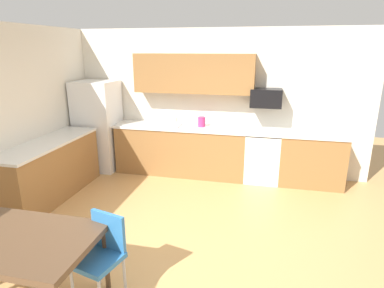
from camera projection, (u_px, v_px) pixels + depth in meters
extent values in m
plane|color=tan|center=(174.00, 242.00, 4.08)|extent=(12.00, 12.00, 0.00)
cube|color=silver|center=(211.00, 102.00, 6.16)|extent=(5.80, 0.10, 2.70)
cube|color=olive|center=(181.00, 151.00, 6.21)|extent=(2.46, 0.60, 0.90)
cube|color=olive|center=(311.00, 160.00, 5.69)|extent=(1.09, 0.60, 0.90)
cube|color=olive|center=(50.00, 171.00, 5.19)|extent=(0.60, 2.00, 0.90)
cube|color=silver|center=(208.00, 128.00, 5.96)|extent=(4.80, 0.64, 0.04)
cube|color=silver|center=(46.00, 143.00, 5.05)|extent=(0.64, 2.00, 0.04)
cube|color=olive|center=(194.00, 74.00, 5.86)|extent=(2.20, 0.34, 0.70)
cube|color=white|center=(98.00, 126.00, 6.37)|extent=(0.76, 0.70, 1.74)
cube|color=white|center=(262.00, 157.00, 5.88)|extent=(0.60, 0.60, 0.88)
cube|color=black|center=(264.00, 133.00, 5.75)|extent=(0.60, 0.60, 0.03)
cube|color=black|center=(266.00, 98.00, 5.67)|extent=(0.54, 0.36, 0.32)
cube|color=#A5A8AD|center=(168.00, 128.00, 6.13)|extent=(0.48, 0.40, 0.14)
cylinder|color=#B2B5BA|center=(171.00, 118.00, 6.26)|extent=(0.02, 0.02, 0.24)
cube|color=brown|center=(17.00, 240.00, 2.88)|extent=(1.40, 0.90, 0.06)
cylinder|color=brown|center=(106.00, 259.00, 3.21)|extent=(0.05, 0.05, 0.67)
cube|color=#2D72B7|center=(97.00, 260.00, 3.02)|extent=(0.49, 0.49, 0.05)
cube|color=#2D72B7|center=(109.00, 232.00, 3.11)|extent=(0.38, 0.13, 0.40)
cylinder|color=#B2B2B7|center=(73.00, 286.00, 3.02)|extent=(0.03, 0.03, 0.42)
cylinder|color=#B2B2B7|center=(98.00, 266.00, 3.31)|extent=(0.03, 0.03, 0.42)
cylinder|color=#B2B2B7|center=(125.00, 276.00, 3.16)|extent=(0.03, 0.03, 0.42)
cylinder|color=#CC3372|center=(202.00, 122.00, 6.00)|extent=(0.14, 0.14, 0.20)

